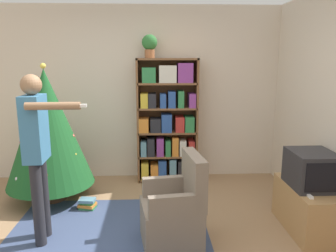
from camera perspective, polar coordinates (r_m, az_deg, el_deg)
The scene contains 11 objects.
wall_back at distance 5.05m, azimuth -5.52°, elevation 5.62°, with size 8.00×0.10×2.60m.
area_rug at distance 3.59m, azimuth -10.61°, elevation -19.09°, with size 2.12×1.99×0.01m.
bookshelf at distance 4.87m, azimuth -0.02°, elevation 0.58°, with size 0.89×0.33×1.83m.
tv_stand at distance 3.93m, azimuth 23.17°, elevation -13.03°, with size 0.45×0.88×0.50m.
television at distance 3.77m, azimuth 23.73°, elevation -6.94°, with size 0.43×0.50×0.38m.
game_remote at distance 3.55m, azimuth 23.38°, elevation -11.10°, with size 0.04×0.12×0.02m.
christmas_tree at distance 4.43m, azimuth -20.22°, elevation -0.38°, with size 1.11×1.11×1.78m.
armchair at distance 3.36m, azimuth 1.23°, elevation -14.96°, with size 0.64×0.63×0.92m.
standing_person at distance 3.41m, azimuth -21.83°, elevation -3.15°, with size 0.64×0.47×1.69m.
potted_plant at distance 4.79m, azimuth -3.23°, elevation 14.01°, with size 0.22×0.22×0.33m.
book_pile_near_tree at distance 4.29m, azimuth -13.86°, elevation -13.03°, with size 0.23×0.20×0.13m.
Camera 1 is at (0.26, -2.77, 1.83)m, focal length 35.00 mm.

